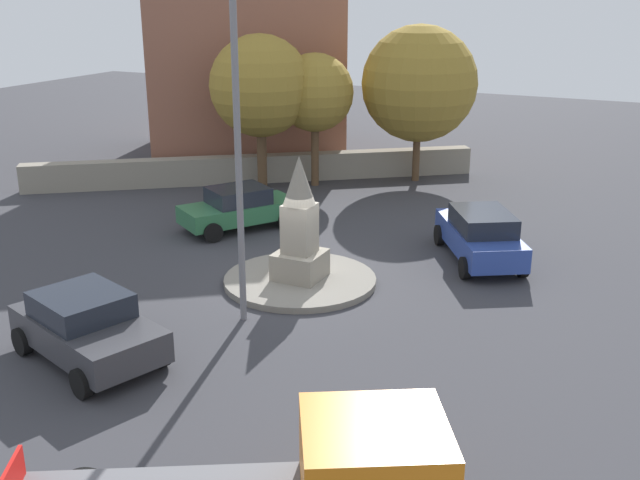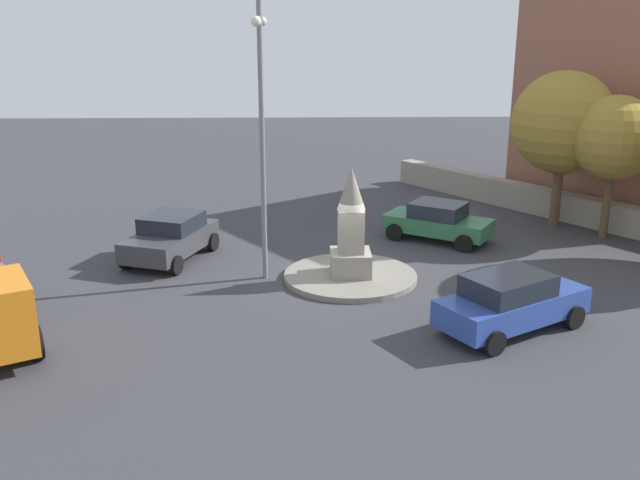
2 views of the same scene
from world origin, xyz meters
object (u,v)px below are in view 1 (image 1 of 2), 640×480
(car_dark_grey_near_island, at_px, (87,327))
(tree_near_wall, at_px, (315,93))
(car_green_parked_right, at_px, (239,208))
(tree_far_corner, at_px, (419,84))
(monument, at_px, (300,227))
(tree_mid_cluster, at_px, (260,86))
(corner_building, at_px, (239,50))
(streetlamp, at_px, (237,116))
(car_blue_approaching, at_px, (480,235))

(car_dark_grey_near_island, distance_m, tree_near_wall, 16.33)
(car_green_parked_right, xyz_separation_m, tree_far_corner, (3.23, 8.92, 3.28))
(monument, bearing_deg, car_dark_grey_near_island, -109.86)
(monument, height_order, car_green_parked_right, monument)
(tree_mid_cluster, bearing_deg, tree_far_corner, 36.22)
(corner_building, height_order, tree_mid_cluster, corner_building)
(streetlamp, xyz_separation_m, car_green_parked_right, (-3.89, 6.22, -4.30))
(car_green_parked_right, xyz_separation_m, corner_building, (-6.14, 10.44, 4.16))
(monument, height_order, car_blue_approaching, monument)
(corner_building, height_order, tree_far_corner, corner_building)
(car_blue_approaching, xyz_separation_m, tree_far_corner, (-4.87, 8.51, 3.21))
(car_green_parked_right, height_order, car_blue_approaching, car_blue_approaching)
(car_blue_approaching, xyz_separation_m, tree_near_wall, (-8.34, 5.96, 2.95))
(monument, xyz_separation_m, car_dark_grey_near_island, (-2.17, -6.01, -0.84))
(tree_mid_cluster, height_order, tree_far_corner, tree_far_corner)
(monument, distance_m, streetlamp, 4.36)
(tree_mid_cluster, xyz_separation_m, tree_far_corner, (5.22, 3.82, -0.06))
(car_blue_approaching, relative_size, corner_building, 0.46)
(car_green_parked_right, distance_m, corner_building, 12.80)
(monument, bearing_deg, corner_building, 126.22)
(streetlamp, relative_size, tree_far_corner, 1.32)
(car_dark_grey_near_island, bearing_deg, car_green_parked_right, 101.35)
(tree_near_wall, bearing_deg, monument, -66.40)
(car_green_parked_right, height_order, tree_far_corner, tree_far_corner)
(car_green_parked_right, bearing_deg, corner_building, 120.46)
(monument, distance_m, tree_near_wall, 11.01)
(car_green_parked_right, distance_m, tree_mid_cluster, 6.41)
(monument, relative_size, car_blue_approaching, 0.77)
(streetlamp, distance_m, car_green_parked_right, 8.51)
(streetlamp, bearing_deg, tree_near_wall, 108.14)
(car_green_parked_right, relative_size, tree_near_wall, 0.78)
(tree_mid_cluster, bearing_deg, monument, -54.83)
(tree_mid_cluster, relative_size, tree_far_corner, 0.95)
(car_dark_grey_near_island, distance_m, car_blue_approaching, 11.72)
(tree_mid_cluster, bearing_deg, streetlamp, -62.57)
(streetlamp, bearing_deg, corner_building, 121.04)
(corner_building, bearing_deg, streetlamp, -58.96)
(car_dark_grey_near_island, distance_m, car_green_parked_right, 9.72)
(car_blue_approaching, bearing_deg, streetlamp, -122.36)
(corner_building, distance_m, tree_mid_cluster, 6.81)
(streetlamp, bearing_deg, car_green_parked_right, 121.99)
(car_dark_grey_near_island, distance_m, tree_mid_cluster, 15.50)
(corner_building, distance_m, tree_near_wall, 7.25)
(car_dark_grey_near_island, relative_size, corner_building, 0.43)
(car_green_parked_right, relative_size, tree_far_corner, 0.65)
(monument, distance_m, car_blue_approaching, 5.68)
(streetlamp, relative_size, corner_building, 0.86)
(streetlamp, distance_m, corner_building, 19.45)
(streetlamp, height_order, car_dark_grey_near_island, streetlamp)
(streetlamp, height_order, tree_mid_cluster, streetlamp)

